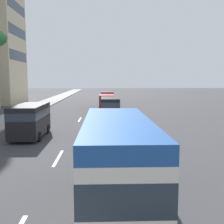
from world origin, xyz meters
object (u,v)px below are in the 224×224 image
(van_fourth, at_px, (110,107))
(minibus_lead, at_px, (117,161))
(van_third, at_px, (30,119))
(van_sixth, at_px, (107,102))
(van_second, at_px, (107,98))
(car_fifth, at_px, (118,139))

(van_fourth, bearing_deg, minibus_lead, 179.09)
(van_third, bearing_deg, van_fourth, 145.77)
(minibus_lead, distance_m, van_fourth, 21.38)
(van_third, distance_m, van_fourth, 11.43)
(minibus_lead, distance_m, van_sixth, 28.14)
(minibus_lead, xyz_separation_m, van_second, (34.65, -0.21, -0.31))
(car_fifth, bearing_deg, minibus_lead, 176.65)
(van_second, distance_m, van_fourth, 13.27)
(car_fifth, xyz_separation_m, van_sixth, (20.54, 0.40, 0.58))
(van_fourth, height_order, van_sixth, van_fourth)
(van_third, xyz_separation_m, car_fifth, (-4.34, -6.53, -0.69))
(van_sixth, bearing_deg, van_third, 159.26)
(minibus_lead, distance_m, van_second, 34.65)
(van_second, height_order, van_fourth, van_second)
(van_second, distance_m, van_sixth, 6.51)
(minibus_lead, height_order, van_sixth, minibus_lead)
(minibus_lead, relative_size, van_second, 1.33)
(van_sixth, bearing_deg, van_fourth, -177.53)
(van_fourth, relative_size, car_fifth, 1.08)
(van_second, height_order, van_third, van_third)
(car_fifth, height_order, van_sixth, van_sixth)
(minibus_lead, distance_m, car_fifth, 7.67)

